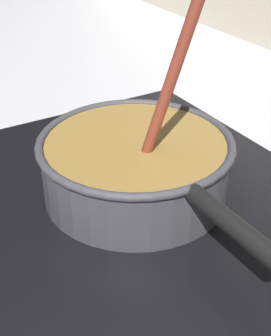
% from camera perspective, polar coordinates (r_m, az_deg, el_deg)
% --- Properties ---
extents(hob_plate, '(0.56, 0.48, 0.01)m').
position_cam_1_polar(hob_plate, '(0.67, 0.00, -3.30)').
color(hob_plate, black).
rests_on(hob_plate, ground).
extents(burner_ring, '(0.17, 0.17, 0.01)m').
position_cam_1_polar(burner_ring, '(0.66, 0.00, -2.60)').
color(burner_ring, '#592D0C').
rests_on(burner_ring, hob_plate).
extents(spare_burner, '(0.15, 0.15, 0.01)m').
position_cam_1_polar(spare_burner, '(0.79, -6.23, 3.26)').
color(spare_burner, '#262628').
rests_on(spare_burner, hob_plate).
extents(cooking_pan, '(0.39, 0.26, 0.29)m').
position_cam_1_polar(cooking_pan, '(0.64, 0.09, 0.36)').
color(cooking_pan, '#38383D').
rests_on(cooking_pan, hob_plate).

